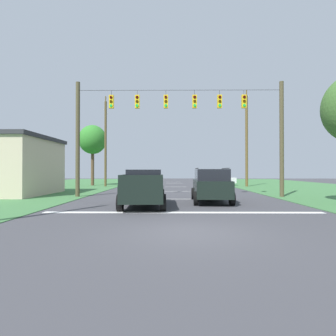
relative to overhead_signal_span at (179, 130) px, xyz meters
The scene contains 15 objects.
ground_plane 12.45m from the overhead_signal_span, 90.26° to the right, with size 120.00×120.00×0.00m, color #3D3D42.
shoulder_grass_left 15.88m from the overhead_signal_span, 166.54° to the left, with size 16.00×80.00×0.03m, color #3D713D.
stop_bar_stripe 8.91m from the overhead_signal_span, 90.39° to the right, with size 12.67×0.45×0.01m, color white.
lane_dash_0 5.05m from the overhead_signal_span, 91.98° to the right, with size 0.15×2.50×0.01m, color white.
lane_dash_1 7.31m from the overhead_signal_span, 90.54° to the left, with size 0.15×2.50×0.01m, color white.
lane_dash_2 13.67m from the overhead_signal_span, 90.23° to the left, with size 0.15×2.50×0.01m, color white.
lane_dash_3 22.00m from the overhead_signal_span, 90.14° to the left, with size 0.15×2.50×0.01m, color white.
lane_dash_4 26.70m from the overhead_signal_span, 90.11° to the left, with size 0.15×2.50×0.01m, color white.
overhead_signal_span is the anchor object (origin of this frame).
pickup_truck 6.77m from the overhead_signal_span, 111.79° to the right, with size 2.49×5.49×1.95m.
suv_black 5.34m from the overhead_signal_span, 61.42° to the right, with size 2.37×4.87×2.05m.
distant_car_crossing_white 16.93m from the overhead_signal_span, 70.78° to the left, with size 4.41×2.25×1.52m.
utility_pole_mid_right 15.63m from the overhead_signal_span, 57.27° to the left, with size 0.32×1.84×11.56m.
utility_pole_near_left 15.65m from the overhead_signal_span, 122.63° to the left, with size 0.28×1.85×10.84m.
tree_roadside_far_right 18.62m from the overhead_signal_span, 124.70° to the left, with size 3.52×3.52×7.72m.
Camera 1 is at (-0.56, -8.61, 1.88)m, focal length 29.79 mm.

